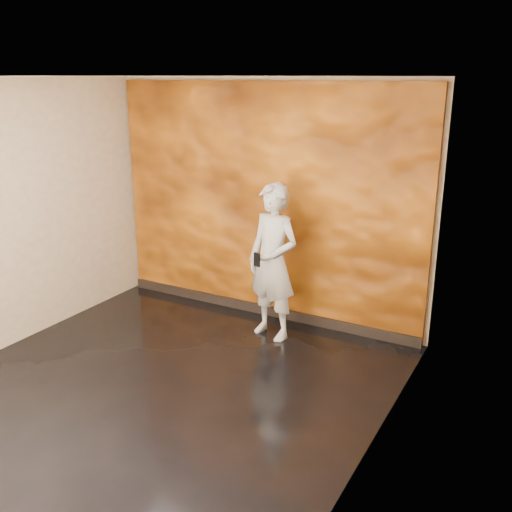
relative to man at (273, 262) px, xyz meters
name	(u,v)px	position (x,y,z in m)	size (l,w,h in m)	color
room	(159,243)	(-0.39, -1.44, 0.53)	(4.02, 4.02, 2.81)	black
feature_wall	(264,204)	(-0.39, 0.52, 0.51)	(3.90, 0.06, 2.75)	orange
baseboard	(262,309)	(-0.39, 0.48, -0.81)	(3.90, 0.04, 0.12)	black
man	(273,262)	(0.00, 0.00, 0.00)	(0.63, 0.42, 1.73)	#9CA2AC
phone	(257,260)	(-0.05, -0.27, 0.10)	(0.08, 0.02, 0.15)	black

